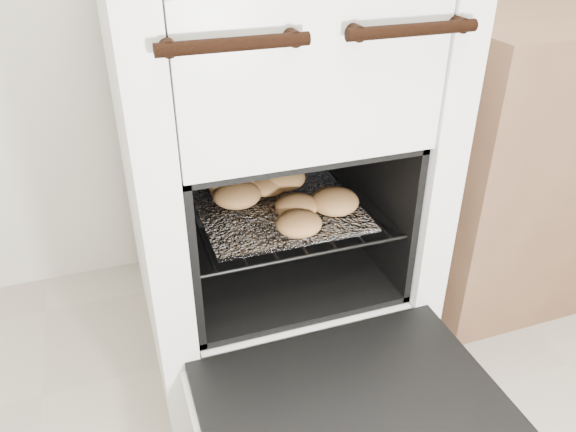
% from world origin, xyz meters
% --- Properties ---
extents(stove, '(0.67, 0.75, 1.03)m').
position_xyz_m(stove, '(-0.04, 1.13, 0.50)').
color(stove, white).
rests_on(stove, ground).
extents(oven_door, '(0.60, 0.47, 0.04)m').
position_xyz_m(oven_door, '(-0.04, 0.56, 0.22)').
color(oven_door, black).
rests_on(oven_door, stove).
extents(oven_rack, '(0.49, 0.47, 0.01)m').
position_xyz_m(oven_rack, '(-0.04, 1.05, 0.42)').
color(oven_rack, black).
rests_on(oven_rack, stove).
extents(foil_sheet, '(0.38, 0.34, 0.01)m').
position_xyz_m(foil_sheet, '(-0.04, 1.03, 0.43)').
color(foil_sheet, white).
rests_on(foil_sheet, oven_rack).
extents(baked_rolls, '(0.36, 0.35, 0.06)m').
position_xyz_m(baked_rolls, '(-0.04, 1.05, 0.46)').
color(baked_rolls, '#BE814C').
rests_on(baked_rolls, foil_sheet).
extents(counter, '(0.83, 0.56, 0.82)m').
position_xyz_m(counter, '(0.82, 1.13, 0.41)').
color(counter, brown).
rests_on(counter, ground).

